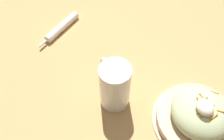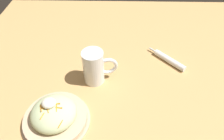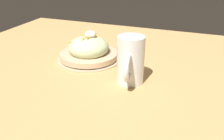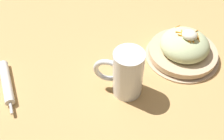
% 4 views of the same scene
% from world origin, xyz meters
% --- Properties ---
extents(ground_plane, '(1.43, 1.43, 0.00)m').
position_xyz_m(ground_plane, '(0.00, 0.00, 0.00)').
color(ground_plane, tan).
extents(salad_plate, '(0.23, 0.23, 0.11)m').
position_xyz_m(salad_plate, '(0.23, 0.16, 0.03)').
color(salad_plate, '#D1B28E').
rests_on(salad_plate, ground_plane).
extents(beer_mug, '(0.13, 0.08, 0.14)m').
position_xyz_m(beer_mug, '(0.11, -0.03, 0.06)').
color(beer_mug, white).
rests_on(beer_mug, ground_plane).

